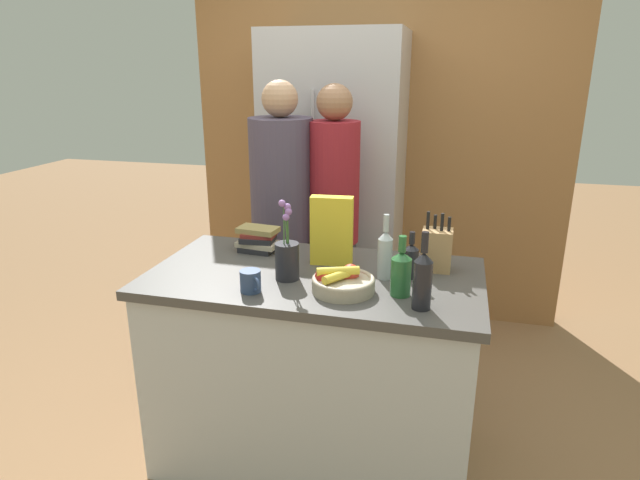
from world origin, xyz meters
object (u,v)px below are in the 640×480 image
(bottle_vinegar, at_px, (423,279))
(bottle_wine, at_px, (385,253))
(fruit_bowl, at_px, (342,281))
(bottle_oil, at_px, (401,272))
(refrigerator, at_px, (335,187))
(person_at_sink, at_px, (282,215))
(person_in_blue, at_px, (334,215))
(coffee_mug, at_px, (251,281))
(flower_vase, at_px, (287,258))
(bottle_water, at_px, (411,260))
(cereal_box, at_px, (332,231))
(knife_block, at_px, (437,249))
(book_stack, at_px, (258,239))

(bottle_vinegar, relative_size, bottle_wine, 1.07)
(fruit_bowl, distance_m, bottle_oil, 0.23)
(refrigerator, bearing_deg, person_at_sink, -104.61)
(fruit_bowl, relative_size, person_in_blue, 0.15)
(bottle_wine, bearing_deg, coffee_mug, -150.53)
(fruit_bowl, relative_size, bottle_wine, 0.90)
(flower_vase, xyz_separation_m, bottle_vinegar, (0.56, -0.15, 0.02))
(bottle_oil, bearing_deg, person_at_sink, 131.25)
(refrigerator, bearing_deg, bottle_water, -64.39)
(bottle_vinegar, bearing_deg, bottle_wine, 123.12)
(bottle_vinegar, bearing_deg, cereal_box, 138.87)
(knife_block, xyz_separation_m, bottle_wine, (-0.20, -0.15, 0.02))
(cereal_box, height_order, person_in_blue, person_in_blue)
(knife_block, bearing_deg, flower_vase, -156.09)
(person_in_blue, bearing_deg, refrigerator, 117.00)
(knife_block, xyz_separation_m, cereal_box, (-0.45, -0.04, 0.06))
(refrigerator, xyz_separation_m, person_in_blue, (0.13, -0.58, -0.03))
(bottle_water, bearing_deg, fruit_bowl, -139.71)
(flower_vase, height_order, bottle_vinegar, flower_vase)
(refrigerator, height_order, coffee_mug, refrigerator)
(flower_vase, distance_m, bottle_water, 0.51)
(fruit_bowl, relative_size, knife_block, 0.97)
(coffee_mug, height_order, bottle_oil, bottle_oil)
(refrigerator, relative_size, bottle_wine, 7.20)
(knife_block, relative_size, person_in_blue, 0.15)
(flower_vase, relative_size, cereal_box, 1.09)
(bottle_wine, distance_m, bottle_water, 0.11)
(knife_block, relative_size, bottle_vinegar, 0.88)
(refrigerator, distance_m, coffee_mug, 1.61)
(bottle_vinegar, distance_m, person_in_blue, 1.17)
(refrigerator, bearing_deg, coffee_mug, -88.76)
(bottle_wine, bearing_deg, cereal_box, 156.94)
(bottle_water, bearing_deg, bottle_vinegar, -77.18)
(refrigerator, xyz_separation_m, flower_vase, (0.13, -1.45, 0.02))
(fruit_bowl, xyz_separation_m, person_at_sink, (-0.54, 0.89, -0.00))
(flower_vase, distance_m, bottle_oil, 0.48)
(cereal_box, height_order, book_stack, cereal_box)
(fruit_bowl, bearing_deg, bottle_water, 40.29)
(fruit_bowl, distance_m, knife_block, 0.48)
(fruit_bowl, distance_m, cereal_box, 0.33)
(coffee_mug, xyz_separation_m, book_stack, (-0.15, 0.47, 0.01))
(bottle_oil, relative_size, person_in_blue, 0.14)
(book_stack, bearing_deg, bottle_wine, -17.17)
(refrigerator, distance_m, person_at_sink, 0.64)
(fruit_bowl, distance_m, bottle_water, 0.32)
(bottle_oil, distance_m, person_at_sink, 1.16)
(refrigerator, bearing_deg, flower_vase, -84.80)
(bottle_wine, bearing_deg, flower_vase, -164.22)
(coffee_mug, distance_m, bottle_vinegar, 0.66)
(fruit_bowl, distance_m, bottle_wine, 0.24)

